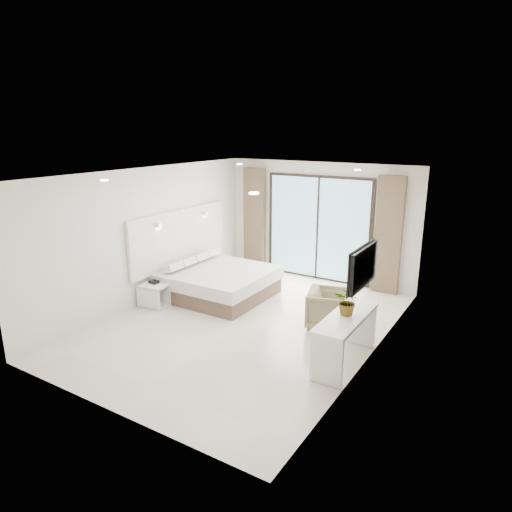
# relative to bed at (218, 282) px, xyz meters

# --- Properties ---
(ground) EXTENTS (6.20, 6.20, 0.00)m
(ground) POSITION_rel_bed_xyz_m (1.28, -0.91, -0.30)
(ground) COLOR beige
(ground) RESTS_ON ground
(room_shell) EXTENTS (4.62, 6.22, 2.72)m
(room_shell) POSITION_rel_bed_xyz_m (1.08, -0.07, 1.28)
(room_shell) COLOR silver
(room_shell) RESTS_ON ground
(bed) EXTENTS (2.06, 1.96, 0.71)m
(bed) POSITION_rel_bed_xyz_m (0.00, 0.00, 0.00)
(bed) COLOR brown
(bed) RESTS_ON ground
(nightstand) EXTENTS (0.54, 0.46, 0.46)m
(nightstand) POSITION_rel_bed_xyz_m (-0.70, -1.14, -0.07)
(nightstand) COLOR white
(nightstand) RESTS_ON ground
(phone) EXTENTS (0.19, 0.15, 0.06)m
(phone) POSITION_rel_bed_xyz_m (-0.76, -1.09, 0.19)
(phone) COLOR black
(phone) RESTS_ON nightstand
(console_desk) EXTENTS (0.49, 1.57, 0.77)m
(console_desk) POSITION_rel_bed_xyz_m (3.32, -1.32, 0.26)
(console_desk) COLOR white
(console_desk) RESTS_ON ground
(plant) EXTENTS (0.40, 0.44, 0.33)m
(plant) POSITION_rel_bed_xyz_m (3.32, -1.28, 0.63)
(plant) COLOR #33662D
(plant) RESTS_ON console_desk
(armchair) EXTENTS (0.85, 0.88, 0.74)m
(armchair) POSITION_rel_bed_xyz_m (2.60, -0.22, 0.07)
(armchair) COLOR #92855F
(armchair) RESTS_ON ground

